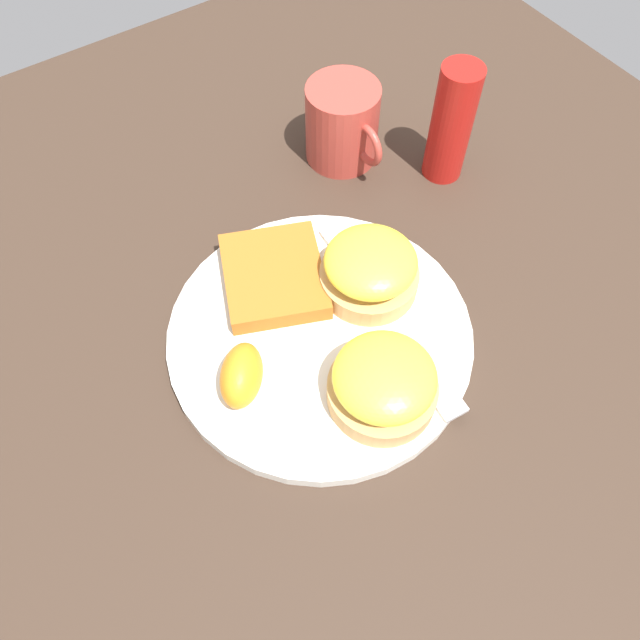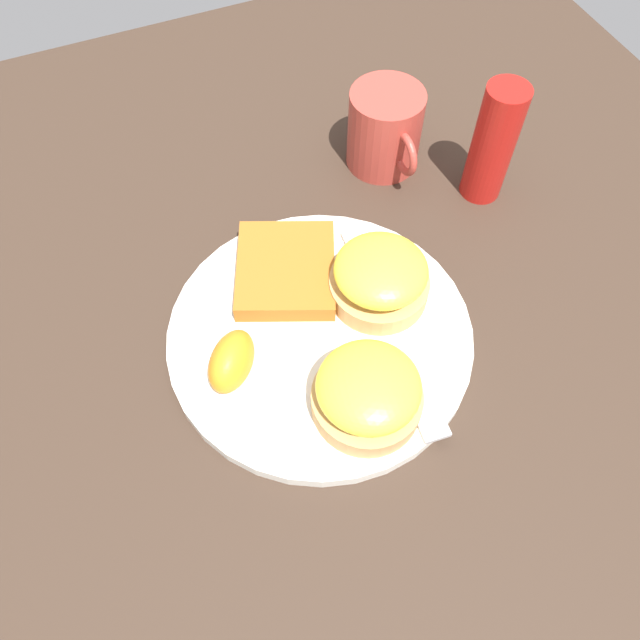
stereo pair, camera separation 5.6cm
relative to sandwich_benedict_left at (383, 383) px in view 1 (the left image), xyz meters
name	(u,v)px [view 1 (the left image)]	position (x,y,z in m)	size (l,w,h in m)	color
ground_plane	(320,339)	(-0.08, -0.01, -0.04)	(1.10, 1.10, 0.00)	#38281E
plate	(320,335)	(-0.08, -0.01, -0.03)	(0.29, 0.29, 0.01)	silver
sandwich_benedict_left	(383,383)	(0.00, 0.00, 0.00)	(0.10, 0.10, 0.05)	tan
sandwich_benedict_right	(370,269)	(-0.10, 0.06, 0.00)	(0.10, 0.10, 0.05)	tan
hashbrown_patty	(274,276)	(-0.16, -0.01, -0.02)	(0.11, 0.09, 0.02)	#AA5F1F
orange_wedge	(242,375)	(-0.08, -0.09, 0.00)	(0.06, 0.04, 0.04)	orange
fork	(394,328)	(-0.05, 0.05, -0.02)	(0.24, 0.04, 0.00)	silver
cup	(343,124)	(-0.27, 0.15, 0.00)	(0.11, 0.08, 0.09)	#B23D33
condiment_bottle	(451,124)	(-0.19, 0.23, 0.03)	(0.04, 0.04, 0.13)	#B21914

